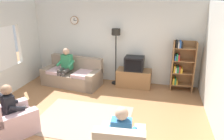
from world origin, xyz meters
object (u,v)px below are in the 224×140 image
floor_lamp (116,41)px  person_on_couch (65,65)px  tv (134,63)px  armchair_near_window (11,121)px  couch (73,76)px  bookshelf (181,65)px  tv_stand (134,78)px  person_in_left_armchair (13,106)px  person_in_right_armchair (122,132)px

floor_lamp → person_on_couch: bearing=-160.7°
floor_lamp → tv: bearing=-11.1°
tv → person_on_couch: size_ratio=0.48×
armchair_near_window → couch: bearing=86.5°
armchair_near_window → bookshelf: bearing=41.8°
tv_stand → bookshelf: size_ratio=0.70×
floor_lamp → armchair_near_window: (-1.55, -3.27, -1.16)m
bookshelf → floor_lamp: floor_lamp is taller
armchair_near_window → tv: bearing=55.2°
bookshelf → person_on_couch: bookshelf is taller
couch → bookshelf: 3.51m
tv → tv_stand: bearing=90.0°
floor_lamp → person_in_left_armchair: size_ratio=1.65×
tv → armchair_near_window: 3.86m
couch → bookshelf: bookshelf is taller
person_on_couch → person_in_right_armchair: person_on_couch is taller
couch → person_in_left_armchair: person_in_left_armchair is taller
person_in_right_armchair → tv_stand: bearing=94.5°
bookshelf → floor_lamp: bearing=179.3°
floor_lamp → armchair_near_window: bearing=-115.4°
couch → person_in_left_armchair: 2.78m
person_on_couch → floor_lamp: bearing=19.3°
bookshelf → person_in_right_armchair: bookshelf is taller
floor_lamp → armchair_near_window: 3.80m
floor_lamp → person_in_right_armchair: (0.90, -3.54, -0.85)m
bookshelf → floor_lamp: size_ratio=0.85×
couch → floor_lamp: 1.84m
tv_stand → bookshelf: bearing=2.9°
tv → person_in_left_armchair: size_ratio=0.54×
tv → person_in_right_armchair: size_ratio=0.54×
floor_lamp → person_in_left_armchair: (-1.50, -3.19, -0.85)m
couch → tv_stand: couch is taller
floor_lamp → person_in_right_armchair: floor_lamp is taller
tv_stand → armchair_near_window: (-2.18, -3.17, 0.01)m
tv_stand → person_in_right_armchair: size_ratio=0.98×
bookshelf → person_in_left_armchair: bookshelf is taller
bookshelf → person_in_right_armchair: (-1.17, -3.51, -0.20)m
couch → floor_lamp: (1.38, 0.44, 1.14)m
tv_stand → armchair_near_window: armchair_near_window is taller
person_on_couch → person_in_left_armchair: person_on_couch is taller
bookshelf → person_in_right_armchair: bearing=-108.3°
tv_stand → tv: (0.00, -0.02, 0.50)m
couch → person_on_couch: person_on_couch is taller
tv_stand → floor_lamp: (-0.63, 0.10, 1.17)m
bookshelf → armchair_near_window: bookshelf is taller
tv_stand → armchair_near_window: bearing=-124.6°
couch → tv: bearing=8.8°
floor_lamp → person_in_left_armchair: bearing=-115.2°
couch → bookshelf: (3.45, 0.41, 0.49)m
person_in_right_armchair → person_in_left_armchair: bearing=171.9°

